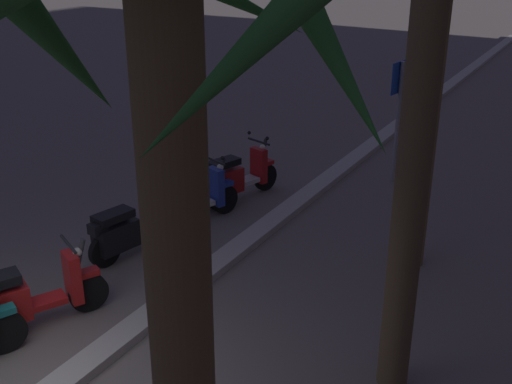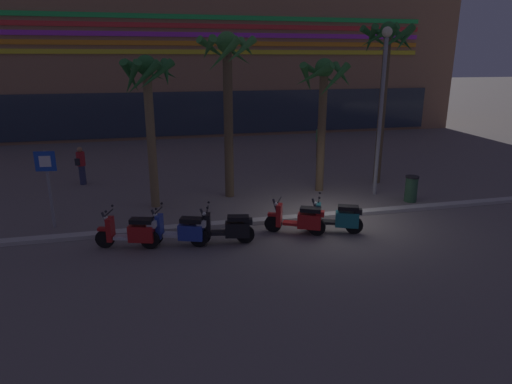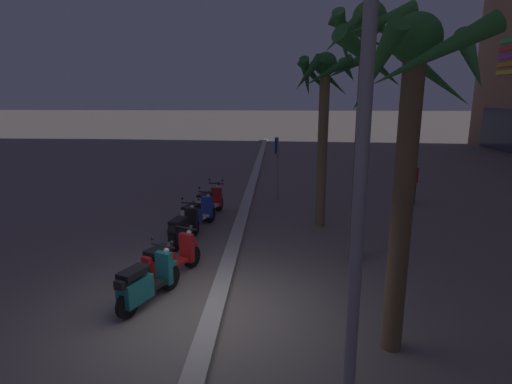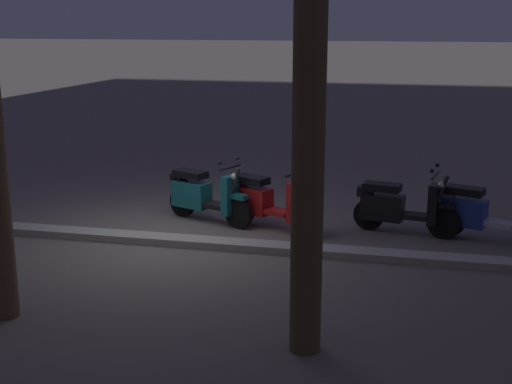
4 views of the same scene
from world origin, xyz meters
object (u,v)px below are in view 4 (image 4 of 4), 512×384
at_px(scooter_black_mid_rear, 398,207).
at_px(scooter_teal_mid_front, 203,195).
at_px(scooter_blue_tail_end, 482,213).
at_px(scooter_red_far_back, 265,201).

xyz_separation_m(scooter_black_mid_rear, scooter_teal_mid_front, (3.32, 0.02, 0.02)).
relative_size(scooter_blue_tail_end, scooter_teal_mid_front, 1.04).
bearing_deg(scooter_blue_tail_end, scooter_red_far_back, 1.03).
xyz_separation_m(scooter_blue_tail_end, scooter_teal_mid_front, (4.61, -0.10, 0.01)).
relative_size(scooter_blue_tail_end, scooter_black_mid_rear, 1.00).
distance_m(scooter_blue_tail_end, scooter_teal_mid_front, 4.61).
distance_m(scooter_black_mid_rear, scooter_teal_mid_front, 3.32).
bearing_deg(scooter_black_mid_rear, scooter_red_far_back, 4.77).
height_order(scooter_blue_tail_end, scooter_black_mid_rear, same).
height_order(scooter_black_mid_rear, scooter_red_far_back, scooter_black_mid_rear).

